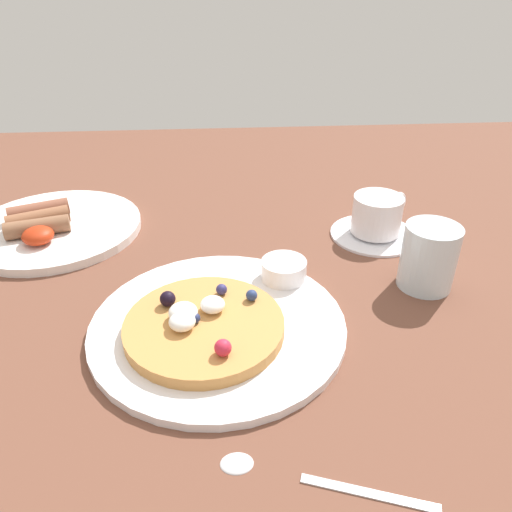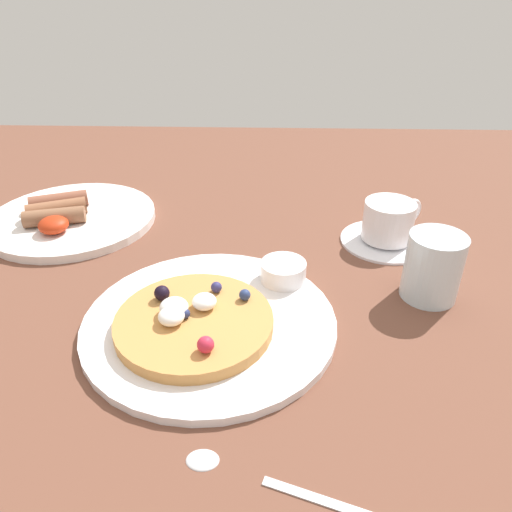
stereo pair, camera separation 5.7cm
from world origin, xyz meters
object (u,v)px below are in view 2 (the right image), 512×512
at_px(pancake_plate, 210,322).
at_px(syrup_ramekin, 283,271).
at_px(coffee_saucer, 385,240).
at_px(coffee_cup, 389,220).
at_px(breakfast_plate, 72,218).
at_px(teaspoon, 252,475).
at_px(water_glass, 433,267).

height_order(pancake_plate, syrup_ramekin, syrup_ramekin).
xyz_separation_m(pancake_plate, syrup_ramekin, (0.09, 0.08, 0.02)).
bearing_deg(coffee_saucer, coffee_cup, 34.38).
height_order(syrup_ramekin, coffee_cup, coffee_cup).
distance_m(pancake_plate, breakfast_plate, 0.36).
bearing_deg(teaspoon, water_glass, 51.16).
bearing_deg(breakfast_plate, pancake_plate, -45.33).
bearing_deg(pancake_plate, breakfast_plate, 134.67).
height_order(syrup_ramekin, teaspoon, syrup_ramekin).
height_order(syrup_ramekin, water_glass, water_glass).
height_order(teaspoon, water_glass, water_glass).
height_order(breakfast_plate, coffee_saucer, breakfast_plate).
relative_size(coffee_saucer, teaspoon, 0.78).
distance_m(syrup_ramekin, coffee_cup, 0.20).
xyz_separation_m(pancake_plate, coffee_cup, (0.24, 0.21, 0.03)).
height_order(breakfast_plate, coffee_cup, coffee_cup).
height_order(coffee_cup, water_glass, water_glass).
distance_m(coffee_saucer, teaspoon, 0.44).
xyz_separation_m(breakfast_plate, water_glass, (0.52, -0.18, 0.04)).
relative_size(syrup_ramekin, coffee_saucer, 0.44).
relative_size(syrup_ramekin, coffee_cup, 0.62).
relative_size(teaspoon, water_glass, 2.01).
distance_m(pancake_plate, water_glass, 0.28).
xyz_separation_m(coffee_saucer, coffee_cup, (0.00, 0.00, 0.03)).
xyz_separation_m(breakfast_plate, coffee_saucer, (0.49, -0.05, -0.00)).
bearing_deg(breakfast_plate, syrup_ramekin, -26.96).
height_order(pancake_plate, teaspoon, pancake_plate).
relative_size(syrup_ramekin, water_glass, 0.69).
distance_m(coffee_saucer, water_glass, 0.14).
height_order(pancake_plate, coffee_cup, coffee_cup).
height_order(pancake_plate, breakfast_plate, breakfast_plate).
distance_m(breakfast_plate, water_glass, 0.55).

